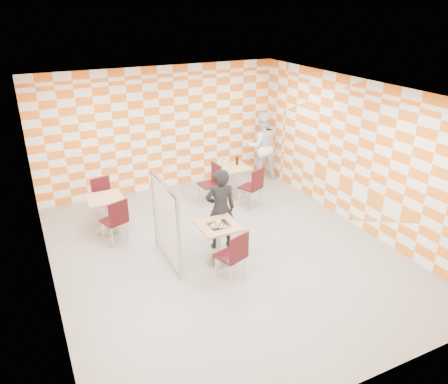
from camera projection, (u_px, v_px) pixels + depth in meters
name	position (u px, v px, depth m)	size (l,w,h in m)	color
room_shell	(211.00, 169.00, 8.08)	(7.00, 7.00, 7.00)	gray
main_table	(219.00, 237.00, 7.76)	(0.70, 0.70, 0.75)	tan
second_table	(233.00, 176.00, 10.41)	(0.70, 0.70, 0.75)	tan
empty_table	(106.00, 208.00, 8.82)	(0.70, 0.70, 0.75)	tan
chair_main_front	(234.00, 253.00, 7.19)	(0.54, 0.54, 0.92)	#380B0F
chair_second_front	(254.00, 184.00, 9.87)	(0.56, 0.56, 0.92)	#380B0F
chair_second_side	(212.00, 180.00, 10.11)	(0.46, 0.45, 0.92)	#380B0F
chair_empty_near	(116.00, 218.00, 8.35)	(0.54, 0.55, 0.92)	#380B0F
chair_empty_far	(104.00, 195.00, 9.31)	(0.51, 0.52, 0.92)	#380B0F
partition	(166.00, 222.00, 7.66)	(0.08, 1.38, 1.55)	white
man_dark	(220.00, 209.00, 8.13)	(0.58, 0.38, 1.60)	black
man_white	(262.00, 146.00, 11.36)	(0.86, 0.67, 1.78)	white
pizza_on_foil	(219.00, 224.00, 7.64)	(0.40, 0.40, 0.04)	silver
sport_bottle	(224.00, 163.00, 10.33)	(0.06, 0.06, 0.20)	white
soda_bottle	(237.00, 161.00, 10.42)	(0.07, 0.07, 0.23)	black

